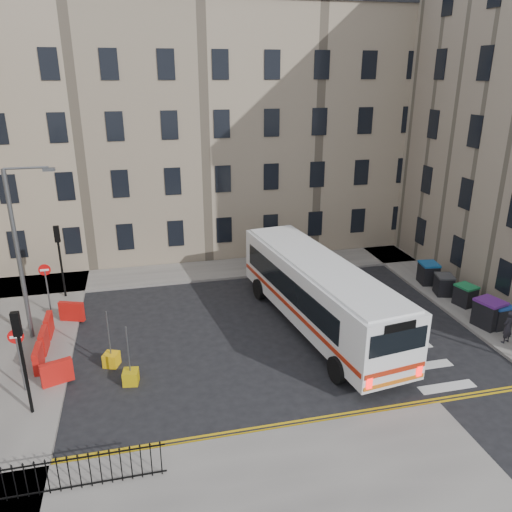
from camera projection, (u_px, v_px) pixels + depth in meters
name	position (u px, v px, depth m)	size (l,w,h in m)	color
ground	(305.00, 329.00, 24.78)	(120.00, 120.00, 0.00)	black
pavement_north	(171.00, 274.00, 31.30)	(36.00, 3.20, 0.15)	slate
pavement_east	(425.00, 280.00, 30.36)	(2.40, 26.00, 0.15)	slate
pavement_west	(5.00, 351.00, 22.62)	(6.00, 22.00, 0.15)	slate
terrace_north	(141.00, 124.00, 34.42)	(38.30, 10.80, 17.20)	gray
traffic_light_nw	(59.00, 250.00, 27.11)	(0.28, 0.22, 4.10)	black
traffic_light_sw	(21.00, 348.00, 17.53)	(0.28, 0.22, 4.10)	black
streetlamp	(18.00, 254.00, 22.28)	(0.50, 0.22, 8.14)	#595B5E
no_entry_north	(46.00, 278.00, 25.45)	(0.60, 0.08, 3.00)	#595B5E
no_entry_south	(18.00, 348.00, 19.06)	(0.60, 0.08, 3.00)	#595B5E
roadworks_barriers	(52.00, 340.00, 22.44)	(1.66, 6.26, 1.00)	red
iron_railings	(31.00, 480.00, 14.59)	(7.80, 0.04, 1.20)	black
bus	(318.00, 291.00, 24.21)	(4.57, 12.86, 3.42)	white
wheelie_bin_a	(498.00, 315.00, 24.47)	(1.05, 1.18, 1.21)	black
wheelie_bin_b	(489.00, 313.00, 24.49)	(1.38, 1.50, 1.39)	black
wheelie_bin_c	(465.00, 295.00, 26.77)	(1.12, 1.22, 1.13)	black
wheelie_bin_d	(444.00, 285.00, 28.08)	(1.15, 1.25, 1.16)	black
wheelie_bin_e	(428.00, 273.00, 29.55)	(1.16, 1.29, 1.27)	black
pedestrian	(508.00, 327.00, 22.95)	(0.58, 0.38, 1.60)	black
bollard_yellow	(112.00, 359.00, 21.56)	(0.60, 0.60, 0.60)	#F3B20D
bollard_chevron	(131.00, 377.00, 20.31)	(0.60, 0.60, 0.60)	#BF9D0B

